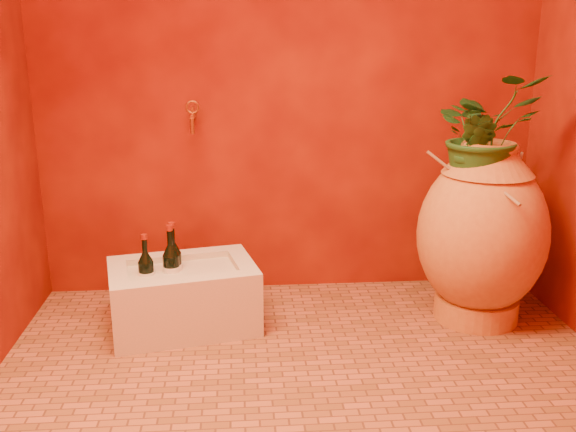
{
  "coord_description": "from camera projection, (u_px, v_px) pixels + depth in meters",
  "views": [
    {
      "loc": [
        -0.26,
        -2.21,
        1.31
      ],
      "look_at": [
        -0.06,
        0.35,
        0.57
      ],
      "focal_mm": 40.0,
      "sensor_mm": 36.0,
      "label": 1
    }
  ],
  "objects": [
    {
      "name": "floor",
      "position": [
        310.0,
        381.0,
        2.5
      ],
      "size": [
        2.5,
        2.5,
        0.0
      ],
      "primitive_type": "plane",
      "color": "#9C5333",
      "rests_on": "ground"
    },
    {
      "name": "wall_back",
      "position": [
        289.0,
        45.0,
        3.11
      ],
      "size": [
        2.5,
        0.02,
        2.5
      ],
      "primitive_type": "cube",
      "color": "#5B0C05",
      "rests_on": "ground"
    },
    {
      "name": "amphora",
      "position": [
        482.0,
        234.0,
        2.94
      ],
      "size": [
        0.72,
        0.72,
        0.85
      ],
      "rotation": [
        0.0,
        0.0,
        -0.26
      ],
      "color": "#BC7F35",
      "rests_on": "floor"
    },
    {
      "name": "stone_basin",
      "position": [
        183.0,
        297.0,
        2.93
      ],
      "size": [
        0.72,
        0.57,
        0.3
      ],
      "rotation": [
        0.0,
        0.0,
        0.21
      ],
      "color": "beige",
      "rests_on": "floor"
    },
    {
      "name": "wine_bottle_a",
      "position": [
        173.0,
        267.0,
        2.92
      ],
      "size": [
        0.08,
        0.08,
        0.33
      ],
      "color": "black",
      "rests_on": "stone_basin"
    },
    {
      "name": "wine_bottle_b",
      "position": [
        146.0,
        275.0,
        2.86
      ],
      "size": [
        0.07,
        0.07,
        0.29
      ],
      "color": "black",
      "rests_on": "stone_basin"
    },
    {
      "name": "wine_bottle_c",
      "position": [
        172.0,
        269.0,
        2.89
      ],
      "size": [
        0.08,
        0.08,
        0.32
      ],
      "color": "black",
      "rests_on": "stone_basin"
    },
    {
      "name": "wall_tap",
      "position": [
        192.0,
        115.0,
        3.09
      ],
      "size": [
        0.07,
        0.14,
        0.15
      ],
      "color": "#A66E26",
      "rests_on": "wall_back"
    },
    {
      "name": "plant_main",
      "position": [
        485.0,
        133.0,
        2.83
      ],
      "size": [
        0.55,
        0.5,
        0.52
      ],
      "primitive_type": "imported",
      "rotation": [
        0.0,
        0.0,
        0.23
      ],
      "color": "#1B4E1D",
      "rests_on": "amphora"
    },
    {
      "name": "plant_side",
      "position": [
        474.0,
        151.0,
        2.78
      ],
      "size": [
        0.23,
        0.23,
        0.33
      ],
      "primitive_type": "imported",
      "rotation": [
        0.0,
        0.0,
        -0.75
      ],
      "color": "#1B4E1D",
      "rests_on": "amphora"
    }
  ]
}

